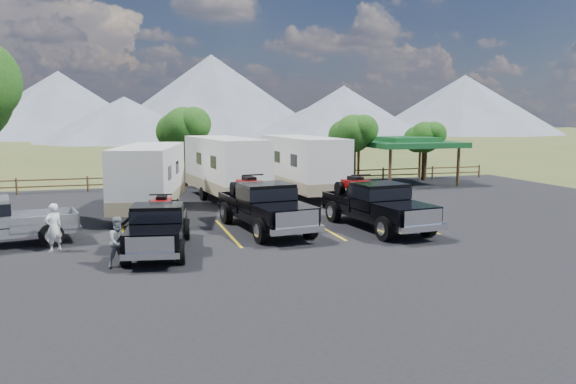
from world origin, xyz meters
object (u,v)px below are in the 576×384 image
object	(u,v)px
rig_left	(159,226)
person_a	(54,227)
rig_center	(264,205)
pavilion	(407,143)
person_b	(119,242)
trailer_center	(225,168)
trailer_right	(303,166)
rig_right	(376,204)
trailer_left	(150,179)

from	to	relation	value
rig_left	person_a	world-z (taller)	rig_left
rig_center	pavilion	bearing A→B (deg)	36.66
rig_left	person_b	distance (m)	2.20
rig_left	person_b	xyz separation A→B (m)	(-1.31, -1.76, -0.10)
trailer_center	trailer_right	world-z (taller)	trailer_right
rig_center	rig_right	size ratio (longest dim) A/B	1.02
rig_right	trailer_right	world-z (taller)	trailer_right
rig_left	trailer_center	bearing A→B (deg)	77.52
rig_center	rig_left	bearing A→B (deg)	-158.11
rig_center	rig_right	xyz separation A→B (m)	(4.55, -0.98, -0.02)
rig_right	trailer_center	world-z (taller)	trailer_center
trailer_left	person_a	bearing A→B (deg)	-106.05
trailer_right	rig_center	bearing A→B (deg)	-120.66
rig_right	person_a	size ratio (longest dim) A/B	3.93
rig_center	person_a	world-z (taller)	rig_center
trailer_right	person_a	distance (m)	15.79
trailer_left	person_b	xyz separation A→B (m)	(-1.42, -9.29, -0.91)
trailer_left	trailer_right	world-z (taller)	trailer_right
rig_left	person_a	distance (m)	3.61
pavilion	trailer_center	bearing A→B (deg)	-162.43
pavilion	trailer_center	xyz separation A→B (m)	(-13.46, -4.26, -0.95)
pavilion	person_b	xyz separation A→B (m)	(-19.14, -17.08, -1.96)
rig_center	trailer_center	xyz separation A→B (m)	(-0.00, 8.63, 0.75)
trailer_center	person_a	xyz separation A→B (m)	(-7.84, -10.09, -0.96)
person_b	rig_center	bearing A→B (deg)	13.73
trailer_center	rig_center	bearing A→B (deg)	-97.42
rig_left	person_a	size ratio (longest dim) A/B	3.42
pavilion	trailer_left	world-z (taller)	trailer_left
rig_left	rig_right	size ratio (longest dim) A/B	0.87
person_a	rig_right	bearing A→B (deg)	145.81
trailer_left	rig_left	bearing A→B (deg)	-78.21
rig_left	trailer_center	size ratio (longest dim) A/B	0.58
trailer_left	person_a	distance (m)	7.52
person_b	trailer_center	bearing A→B (deg)	43.44
person_a	person_b	xyz separation A→B (m)	(2.16, -2.73, -0.05)
rig_center	person_b	bearing A→B (deg)	-150.73
person_b	trailer_right	bearing A→B (deg)	28.63
trailer_right	trailer_center	bearing A→B (deg)	174.52
pavilion	rig_center	distance (m)	18.71
rig_right	trailer_center	xyz separation A→B (m)	(-4.55, 9.61, 0.77)
pavilion	trailer_center	size ratio (longest dim) A/B	0.62
trailer_center	rig_right	bearing A→B (deg)	-72.10
rig_right	trailer_right	size ratio (longest dim) A/B	0.66
rig_left	trailer_right	bearing A→B (deg)	60.05
trailer_center	person_a	bearing A→B (deg)	-135.30
pavilion	rig_center	world-z (taller)	pavilion
trailer_left	person_a	xyz separation A→B (m)	(-3.58, -6.55, -0.87)
pavilion	rig_right	xyz separation A→B (m)	(-8.91, -13.88, -1.72)
trailer_left	person_b	distance (m)	9.44
trailer_right	person_b	bearing A→B (deg)	-131.64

